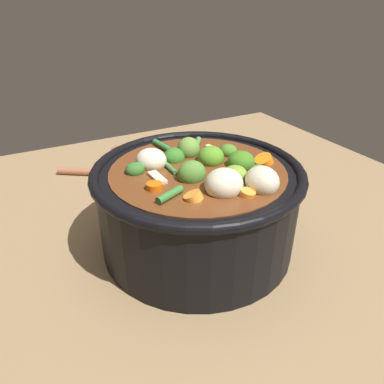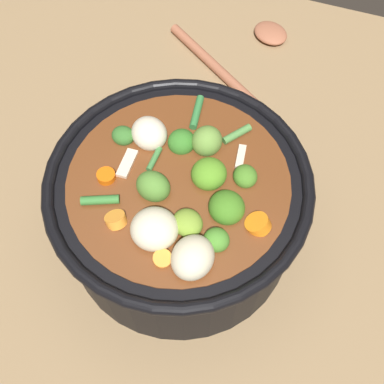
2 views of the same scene
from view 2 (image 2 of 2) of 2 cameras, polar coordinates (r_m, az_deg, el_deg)
name	(u,v)px [view 2 (image 2 of 2)]	position (r m, az deg, el deg)	size (l,w,h in m)	color
ground_plane	(181,231)	(0.66, -1.37, -4.80)	(1.10, 1.10, 0.00)	#8C704C
cooking_pot	(180,206)	(0.59, -1.51, -1.68)	(0.32, 0.32, 0.17)	black
wooden_spoon	(243,49)	(0.87, 6.21, 17.04)	(0.22, 0.22, 0.02)	#9E5C41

